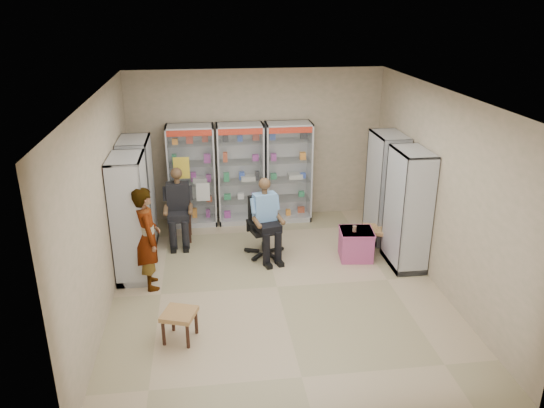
{
  "coord_description": "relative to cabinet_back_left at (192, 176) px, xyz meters",
  "views": [
    {
      "loc": [
        -1.01,
        -7.21,
        4.2
      ],
      "look_at": [
        0.01,
        0.7,
        1.13
      ],
      "focal_mm": 35.0,
      "sensor_mm": 36.0,
      "label": 1
    }
  ],
  "objects": [
    {
      "name": "cabinet_back_left",
      "position": [
        0.0,
        0.0,
        0.0
      ],
      "size": [
        0.9,
        0.5,
        2.0
      ],
      "primitive_type": "cube",
      "color": "#A6A8AD",
      "rests_on": "floor"
    },
    {
      "name": "woven_stool_b",
      "position": [
        -0.15,
        -3.92,
        -0.79
      ],
      "size": [
        0.52,
        0.52,
        0.41
      ],
      "primitive_type": "cube",
      "rotation": [
        0.0,
        0.0,
        -0.33
      ],
      "color": "olive",
      "rests_on": "floor"
    },
    {
      "name": "standing_man",
      "position": [
        -0.65,
        -2.43,
        -0.18
      ],
      "size": [
        0.52,
        0.67,
        1.64
      ],
      "primitive_type": "imported",
      "rotation": [
        0.0,
        0.0,
        1.8
      ],
      "color": "gray",
      "rests_on": "floor"
    },
    {
      "name": "tea_glass",
      "position": [
        2.74,
        -1.94,
        -0.43
      ],
      "size": [
        0.07,
        0.07,
        0.1
      ],
      "primitive_type": "cylinder",
      "color": "#541B07",
      "rests_on": "pink_trunk"
    },
    {
      "name": "cabinet_right_near",
      "position": [
        3.53,
        -2.23,
        0.0
      ],
      "size": [
        0.9,
        0.5,
        2.0
      ],
      "primitive_type": "cube",
      "rotation": [
        0.0,
        0.0,
        1.57
      ],
      "color": "silver",
      "rests_on": "floor"
    },
    {
      "name": "office_chair",
      "position": [
        1.23,
        -1.56,
        -0.47
      ],
      "size": [
        0.7,
        0.7,
        1.06
      ],
      "primitive_type": "cube",
      "rotation": [
        0.0,
        0.0,
        0.25
      ],
      "color": "black",
      "rests_on": "floor"
    },
    {
      "name": "cabinet_right_far",
      "position": [
        3.53,
        -1.13,
        0.0
      ],
      "size": [
        0.9,
        0.5,
        2.0
      ],
      "primitive_type": "cube",
      "rotation": [
        0.0,
        0.0,
        1.57
      ],
      "color": "#A9ACB1",
      "rests_on": "floor"
    },
    {
      "name": "cabinet_back_right",
      "position": [
        1.9,
        0.0,
        0.0
      ],
      "size": [
        0.9,
        0.5,
        2.0
      ],
      "primitive_type": "cube",
      "color": "silver",
      "rests_on": "floor"
    },
    {
      "name": "wooden_chair",
      "position": [
        -0.25,
        -0.73,
        -0.53
      ],
      "size": [
        0.42,
        0.42,
        0.94
      ],
      "primitive_type": "cube",
      "color": "black",
      "rests_on": "floor"
    },
    {
      "name": "floor",
      "position": [
        1.3,
        -2.73,
        -1.0
      ],
      "size": [
        6.0,
        6.0,
        0.0
      ],
      "primitive_type": "plane",
      "color": "tan",
      "rests_on": "ground"
    },
    {
      "name": "pink_trunk",
      "position": [
        2.79,
        -1.91,
        -0.74
      ],
      "size": [
        0.6,
        0.58,
        0.52
      ],
      "primitive_type": "cube",
      "rotation": [
        0.0,
        0.0,
        -0.12
      ],
      "color": "#B5489C",
      "rests_on": "floor"
    },
    {
      "name": "cabinet_back_mid",
      "position": [
        0.95,
        0.0,
        0.0
      ],
      "size": [
        0.9,
        0.5,
        2.0
      ],
      "primitive_type": "cube",
      "color": "silver",
      "rests_on": "floor"
    },
    {
      "name": "cabinet_left_far",
      "position": [
        -0.93,
        -0.93,
        0.0
      ],
      "size": [
        0.9,
        0.5,
        2.0
      ],
      "primitive_type": "cube",
      "rotation": [
        0.0,
        0.0,
        -1.57
      ],
      "color": "#A9AAB0",
      "rests_on": "floor"
    },
    {
      "name": "room_shell",
      "position": [
        1.3,
        -2.73,
        0.97
      ],
      "size": [
        5.02,
        6.02,
        3.01
      ],
      "color": "tan",
      "rests_on": "ground"
    },
    {
      "name": "seated_shopkeeper",
      "position": [
        1.23,
        -1.61,
        -0.33
      ],
      "size": [
        0.58,
        0.71,
        1.35
      ],
      "primitive_type": null,
      "rotation": [
        0.0,
        0.0,
        0.25
      ],
      "color": "#6186C0",
      "rests_on": "floor"
    },
    {
      "name": "woven_stool_a",
      "position": [
        3.2,
        -1.63,
        -0.79
      ],
      "size": [
        0.54,
        0.54,
        0.42
      ],
      "primitive_type": "cube",
      "rotation": [
        0.0,
        0.0,
        -0.32
      ],
      "color": "olive",
      "rests_on": "floor"
    },
    {
      "name": "seated_customer",
      "position": [
        -0.25,
        -0.78,
        -0.33
      ],
      "size": [
        0.44,
        0.6,
        1.34
      ],
      "primitive_type": null,
      "color": "black",
      "rests_on": "floor"
    },
    {
      "name": "cabinet_left_near",
      "position": [
        -0.93,
        -2.03,
        0.0
      ],
      "size": [
        0.9,
        0.5,
        2.0
      ],
      "primitive_type": "cube",
      "rotation": [
        0.0,
        0.0,
        -1.57
      ],
      "color": "silver",
      "rests_on": "floor"
    }
  ]
}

